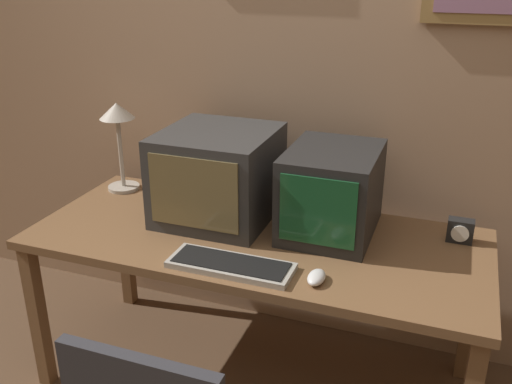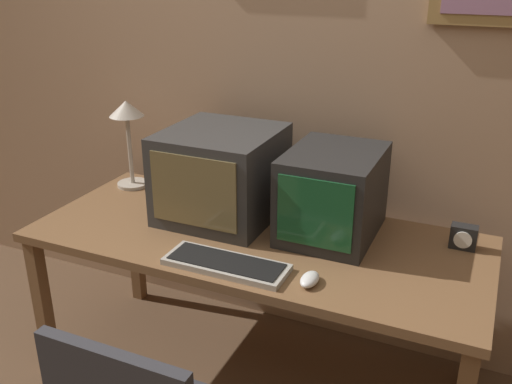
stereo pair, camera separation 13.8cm
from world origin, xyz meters
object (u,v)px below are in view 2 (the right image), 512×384
at_px(monitor_left, 221,174).
at_px(desk_clock, 463,237).
at_px(mouse_near_keyboard, 310,279).
at_px(desk_lamp, 127,122).
at_px(keyboard_main, 226,264).
at_px(monitor_right, 333,194).

xyz_separation_m(monitor_left, desk_clock, (0.98, 0.10, -0.14)).
xyz_separation_m(monitor_left, mouse_near_keyboard, (0.53, -0.38, -0.17)).
bearing_deg(desk_lamp, keyboard_main, -33.97).
bearing_deg(mouse_near_keyboard, keyboard_main, -177.24).
bearing_deg(desk_clock, keyboard_main, -146.53).
relative_size(keyboard_main, desk_clock, 4.61).
bearing_deg(monitor_left, mouse_near_keyboard, -35.75).
height_order(monitor_right, desk_lamp, desk_lamp).
bearing_deg(mouse_near_keyboard, desk_clock, 47.38).
bearing_deg(monitor_right, desk_lamp, 174.27).
relative_size(monitor_right, keyboard_main, 0.99).
relative_size(monitor_left, keyboard_main, 1.06).
height_order(desk_clock, desk_lamp, desk_lamp).
xyz_separation_m(keyboard_main, desk_clock, (0.76, 0.50, 0.03)).
relative_size(monitor_left, mouse_near_keyboard, 4.52).
distance_m(monitor_right, mouse_near_keyboard, 0.43).
height_order(monitor_left, keyboard_main, monitor_left).
bearing_deg(desk_lamp, mouse_near_keyboard, -25.03).
height_order(keyboard_main, desk_lamp, desk_lamp).
xyz_separation_m(monitor_right, mouse_near_keyboard, (0.05, -0.40, -0.15)).
distance_m(monitor_left, keyboard_main, 0.49).
distance_m(monitor_right, desk_lamp, 1.05).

